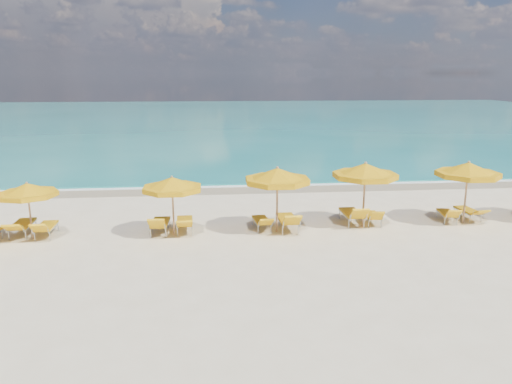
{
  "coord_description": "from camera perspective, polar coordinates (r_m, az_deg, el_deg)",
  "views": [
    {
      "loc": [
        -1.85,
        -17.63,
        5.79
      ],
      "look_at": [
        0.0,
        1.5,
        1.2
      ],
      "focal_mm": 35.0,
      "sensor_mm": 36.0,
      "label": 1
    }
  ],
  "objects": [
    {
      "name": "whitecap_near",
      "position": [
        35.36,
        -12.21,
        3.7
      ],
      "size": [
        14.0,
        0.36,
        0.05
      ],
      "primitive_type": "cube",
      "color": "white",
      "rests_on": "ground"
    },
    {
      "name": "lounger_6_right",
      "position": [
        22.09,
        23.09,
        -2.32
      ],
      "size": [
        0.7,
        1.76,
        0.66
      ],
      "rotation": [
        0.0,
        0.0,
        0.09
      ],
      "color": "#A5A8AD",
      "rests_on": "ground"
    },
    {
      "name": "umbrella_2",
      "position": [
        19.18,
        -24.66,
        0.17
      ],
      "size": [
        2.32,
        2.32,
        2.11
      ],
      "rotation": [
        0.0,
        0.0,
        0.12
      ],
      "color": "tan",
      "rests_on": "ground"
    },
    {
      "name": "lounger_3_right",
      "position": [
        18.91,
        -8.13,
        -3.83
      ],
      "size": [
        0.67,
        1.85,
        0.75
      ],
      "rotation": [
        0.0,
        0.0,
        0.04
      ],
      "color": "#A5A8AD",
      "rests_on": "ground"
    },
    {
      "name": "lounger_4_left",
      "position": [
        18.99,
        0.66,
        -3.68
      ],
      "size": [
        0.7,
        1.7,
        0.7
      ],
      "rotation": [
        0.0,
        0.0,
        0.1
      ],
      "color": "#A5A8AD",
      "rests_on": "ground"
    },
    {
      "name": "umbrella_3",
      "position": [
        18.11,
        -9.56,
        0.84
      ],
      "size": [
        2.87,
        2.87,
        2.23
      ],
      "rotation": [
        0.0,
        0.0,
        0.39
      ],
      "color": "tan",
      "rests_on": "ground"
    },
    {
      "name": "lounger_3_left",
      "position": [
        18.88,
        -10.9,
        -3.96
      ],
      "size": [
        0.69,
        1.82,
        0.86
      ],
      "rotation": [
        0.0,
        0.0,
        -0.04
      ],
      "color": "#A5A8AD",
      "rests_on": "ground"
    },
    {
      "name": "foam_line",
      "position": [
        26.54,
        -1.39,
        0.82
      ],
      "size": [
        120.0,
        1.2,
        0.03
      ],
      "primitive_type": "cube",
      "color": "white",
      "rests_on": "ground"
    },
    {
      "name": "lounger_2_left",
      "position": [
        20.21,
        -25.15,
        -3.84
      ],
      "size": [
        0.71,
        1.98,
        0.77
      ],
      "rotation": [
        0.0,
        0.0,
        0.03
      ],
      "color": "#A5A8AD",
      "rests_on": "ground"
    },
    {
      "name": "lounger_4_right",
      "position": [
        18.93,
        3.61,
        -3.63
      ],
      "size": [
        0.73,
        1.99,
        0.9
      ],
      "rotation": [
        0.0,
        0.0,
        0.03
      ],
      "color": "#A5A8AD",
      "rests_on": "ground"
    },
    {
      "name": "ocean",
      "position": [
        65.91,
        -3.93,
        8.35
      ],
      "size": [
        120.0,
        80.0,
        0.3
      ],
      "primitive_type": "cube",
      "color": "#157671",
      "rests_on": "ground"
    },
    {
      "name": "umbrella_6",
      "position": [
        21.0,
        23.08,
        2.31
      ],
      "size": [
        3.24,
        3.24,
        2.5
      ],
      "rotation": [
        0.0,
        0.0,
        -0.41
      ],
      "color": "tan",
      "rests_on": "ground"
    },
    {
      "name": "lounger_5_right",
      "position": [
        20.2,
        13.12,
        -3.0
      ],
      "size": [
        0.67,
        1.6,
        0.76
      ],
      "rotation": [
        0.0,
        0.0,
        -0.09
      ],
      "color": "#A5A8AD",
      "rests_on": "ground"
    },
    {
      "name": "umbrella_4",
      "position": [
        18.24,
        2.45,
        1.82
      ],
      "size": [
        3.22,
        3.22,
        2.49
      ],
      "rotation": [
        0.0,
        0.0,
        -0.4
      ],
      "color": "tan",
      "rests_on": "ground"
    },
    {
      "name": "lounger_5_left",
      "position": [
        20.01,
        10.9,
        -2.9
      ],
      "size": [
        0.7,
        1.97,
        0.93
      ],
      "rotation": [
        0.0,
        0.0,
        0.01
      ],
      "color": "#A5A8AD",
      "rests_on": "ground"
    },
    {
      "name": "ground_plane",
      "position": [
        18.65,
        0.44,
        -4.66
      ],
      "size": [
        120.0,
        120.0,
        0.0
      ],
      "primitive_type": "plane",
      "color": "beige"
    },
    {
      "name": "umbrella_5",
      "position": [
        19.41,
        12.38,
        2.33
      ],
      "size": [
        3.26,
        3.26,
        2.53
      ],
      "rotation": [
        0.0,
        0.0,
        -0.39
      ],
      "color": "tan",
      "rests_on": "ground"
    },
    {
      "name": "lounger_2_right",
      "position": [
        19.73,
        -22.84,
        -4.07
      ],
      "size": [
        0.64,
        1.75,
        0.77
      ],
      "rotation": [
        0.0,
        0.0,
        0.03
      ],
      "color": "#A5A8AD",
      "rests_on": "ground"
    },
    {
      "name": "whitecap_far",
      "position": [
        43.17,
        7.76,
        5.6
      ],
      "size": [
        18.0,
        0.3,
        0.05
      ],
      "primitive_type": "cube",
      "color": "white",
      "rests_on": "ground"
    },
    {
      "name": "lounger_6_left",
      "position": [
        21.38,
        21.0,
        -2.64
      ],
      "size": [
        0.76,
        1.64,
        0.73
      ],
      "rotation": [
        0.0,
        0.0,
        -0.15
      ],
      "color": "#A5A8AD",
      "rests_on": "ground"
    },
    {
      "name": "wet_sand_band",
      "position": [
        25.76,
        -1.26,
        0.44
      ],
      "size": [
        120.0,
        2.6,
        0.01
      ],
      "primitive_type": "cube",
      "color": "tan",
      "rests_on": "ground"
    }
  ]
}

